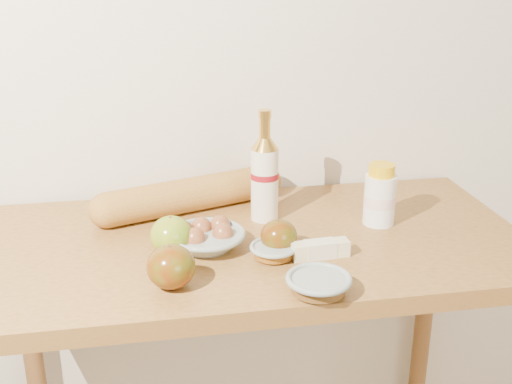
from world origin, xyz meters
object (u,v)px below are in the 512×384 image
at_px(table, 254,288).
at_px(cream_bottle, 380,196).
at_px(egg_bowl, 206,237).
at_px(baguette, 190,195).
at_px(bourbon_bottle, 265,176).

distance_m(table, cream_bottle, 0.36).
xyz_separation_m(egg_bowl, baguette, (-0.02, 0.21, 0.02)).
xyz_separation_m(bourbon_bottle, baguette, (-0.17, 0.08, -0.07)).
distance_m(table, bourbon_bottle, 0.26).
distance_m(table, baguette, 0.28).
distance_m(table, egg_bowl, 0.18).
relative_size(table, egg_bowl, 5.97).
height_order(table, egg_bowl, egg_bowl).
bearing_deg(cream_bottle, table, -165.51).
distance_m(cream_bottle, baguette, 0.45).
height_order(table, bourbon_bottle, bourbon_bottle).
bearing_deg(cream_bottle, egg_bowl, -163.19).
bearing_deg(table, bourbon_bottle, 66.96).
relative_size(bourbon_bottle, cream_bottle, 1.82).
height_order(cream_bottle, egg_bowl, cream_bottle).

